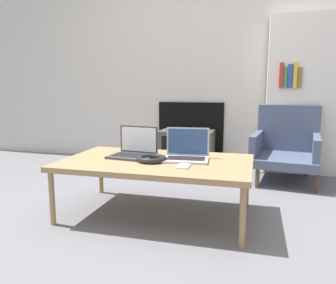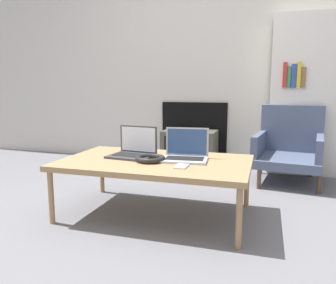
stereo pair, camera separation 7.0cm
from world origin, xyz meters
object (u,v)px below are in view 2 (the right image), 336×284
(laptop_left, at_px, (134,150))
(phone, at_px, (181,166))
(laptop_right, at_px, (186,153))
(headphones, at_px, (150,159))
(tv, at_px, (190,148))
(armchair, at_px, (289,145))

(laptop_left, height_order, phone, laptop_left)
(laptop_right, relative_size, phone, 2.61)
(laptop_right, relative_size, headphones, 1.59)
(laptop_left, xyz_separation_m, headphones, (0.17, -0.12, -0.03))
(headphones, bearing_deg, laptop_right, 29.66)
(laptop_right, height_order, tv, laptop_right)
(laptop_left, relative_size, armchair, 0.44)
(laptop_left, xyz_separation_m, laptop_right, (0.39, 0.00, 0.00))
(laptop_left, distance_m, phone, 0.47)
(laptop_left, relative_size, headphones, 1.61)
(headphones, xyz_separation_m, tv, (-0.09, 1.56, -0.21))
(tv, distance_m, armchair, 1.10)
(armchair, bearing_deg, laptop_right, -115.21)
(phone, relative_size, tv, 0.21)
(headphones, xyz_separation_m, armchair, (0.96, 1.26, -0.07))
(laptop_right, bearing_deg, tv, 96.24)
(headphones, bearing_deg, phone, -22.19)
(phone, bearing_deg, tv, 101.23)
(headphones, height_order, armchair, armchair)
(phone, relative_size, armchair, 0.17)
(headphones, bearing_deg, laptop_left, 144.72)
(armchair, bearing_deg, laptop_left, -126.86)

